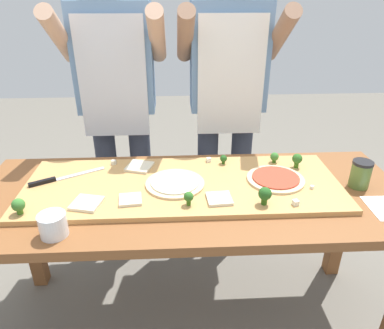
# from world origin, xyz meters

# --- Properties ---
(ground_plane) EXTENTS (8.00, 8.00, 0.00)m
(ground_plane) POSITION_xyz_m (0.00, 0.00, 0.00)
(ground_plane) COLOR #6B665B
(prep_table) EXTENTS (1.79, 0.71, 0.75)m
(prep_table) POSITION_xyz_m (0.00, 0.00, 0.65)
(prep_table) COLOR brown
(prep_table) RESTS_ON ground
(cutting_board) EXTENTS (1.32, 0.48, 0.02)m
(cutting_board) POSITION_xyz_m (-0.03, 0.04, 0.76)
(cutting_board) COLOR tan
(cutting_board) RESTS_ON prep_table
(chefs_knife) EXTENTS (0.29, 0.17, 0.02)m
(chefs_knife) POSITION_xyz_m (-0.57, 0.09, 0.77)
(chefs_knife) COLOR #B7BABF
(chefs_knife) RESTS_ON cutting_board
(pizza_whole_cheese_artichoke) EXTENTS (0.25, 0.25, 0.02)m
(pizza_whole_cheese_artichoke) POSITION_xyz_m (-0.07, 0.03, 0.78)
(pizza_whole_cheese_artichoke) COLOR beige
(pizza_whole_cheese_artichoke) RESTS_ON cutting_board
(pizza_whole_tomato_red) EXTENTS (0.24, 0.24, 0.02)m
(pizza_whole_tomato_red) POSITION_xyz_m (0.36, 0.04, 0.78)
(pizza_whole_tomato_red) COLOR beige
(pizza_whole_tomato_red) RESTS_ON cutting_board
(pizza_slice_far_right) EXTENTS (0.14, 0.14, 0.01)m
(pizza_slice_far_right) POSITION_xyz_m (-0.23, 0.19, 0.77)
(pizza_slice_far_right) COLOR beige
(pizza_slice_far_right) RESTS_ON cutting_board
(pizza_slice_near_right) EXTENTS (0.10, 0.10, 0.01)m
(pizza_slice_near_right) POSITION_xyz_m (0.10, -0.10, 0.77)
(pizza_slice_near_right) COLOR beige
(pizza_slice_near_right) RESTS_ON cutting_board
(pizza_slice_far_left) EXTENTS (0.13, 0.13, 0.01)m
(pizza_slice_far_left) POSITION_xyz_m (-0.40, -0.11, 0.77)
(pizza_slice_far_left) COLOR beige
(pizza_slice_far_left) RESTS_ON cutting_board
(pizza_slice_center) EXTENTS (0.09, 0.09, 0.01)m
(pizza_slice_center) POSITION_xyz_m (-0.24, -0.09, 0.77)
(pizza_slice_center) COLOR beige
(pizza_slice_center) RESTS_ON cutting_board
(broccoli_floret_back_mid) EXTENTS (0.05, 0.05, 0.07)m
(broccoli_floret_back_mid) POSITION_xyz_m (0.27, -0.14, 0.81)
(broccoli_floret_back_mid) COLOR #2C5915
(broccoli_floret_back_mid) RESTS_ON cutting_board
(broccoli_floret_center_right) EXTENTS (0.05, 0.05, 0.07)m
(broccoli_floret_center_right) POSITION_xyz_m (0.49, 0.15, 0.81)
(broccoli_floret_center_right) COLOR #366618
(broccoli_floret_center_right) RESTS_ON cutting_board
(broccoli_floret_center_left) EXTENTS (0.05, 0.05, 0.06)m
(broccoli_floret_center_left) POSITION_xyz_m (-0.63, -0.15, 0.80)
(broccoli_floret_center_left) COLOR #3F7220
(broccoli_floret_center_left) RESTS_ON cutting_board
(broccoli_floret_front_mid) EXTENTS (0.04, 0.04, 0.06)m
(broccoli_floret_front_mid) POSITION_xyz_m (-0.02, -0.13, 0.80)
(broccoli_floret_front_mid) COLOR #366618
(broccoli_floret_front_mid) RESTS_ON cutting_board
(broccoli_floret_back_left) EXTENTS (0.04, 0.04, 0.05)m
(broccoli_floret_back_left) POSITION_xyz_m (0.40, 0.21, 0.80)
(broccoli_floret_back_left) COLOR #3F7220
(broccoli_floret_back_left) RESTS_ON cutting_board
(broccoli_floret_front_left) EXTENTS (0.03, 0.03, 0.04)m
(broccoli_floret_front_left) POSITION_xyz_m (0.16, 0.21, 0.79)
(broccoli_floret_front_left) COLOR #2C5915
(broccoli_floret_front_left) RESTS_ON cutting_board
(cheese_crumble_a) EXTENTS (0.02, 0.02, 0.02)m
(cheese_crumble_a) POSITION_xyz_m (-0.35, 0.23, 0.78)
(cheese_crumble_a) COLOR silver
(cheese_crumble_a) RESTS_ON cutting_board
(cheese_crumble_b) EXTENTS (0.02, 0.02, 0.01)m
(cheese_crumble_b) POSITION_xyz_m (0.49, -0.03, 0.77)
(cheese_crumble_b) COLOR white
(cheese_crumble_b) RESTS_ON cutting_board
(cheese_crumble_c) EXTENTS (0.03, 0.03, 0.02)m
(cheese_crumble_c) POSITION_xyz_m (0.39, -0.15, 0.78)
(cheese_crumble_c) COLOR silver
(cheese_crumble_c) RESTS_ON cutting_board
(cheese_crumble_d) EXTENTS (0.02, 0.02, 0.02)m
(cheese_crumble_d) POSITION_xyz_m (0.09, 0.23, 0.78)
(cheese_crumble_d) COLOR white
(cheese_crumble_d) RESTS_ON cutting_board
(flour_cup) EXTENTS (0.09, 0.09, 0.08)m
(flour_cup) POSITION_xyz_m (-0.48, -0.26, 0.78)
(flour_cup) COLOR white
(flour_cup) RESTS_ON prep_table
(sauce_jar) EXTENTS (0.08, 0.08, 0.12)m
(sauce_jar) POSITION_xyz_m (0.71, 0.01, 0.81)
(sauce_jar) COLOR #517033
(sauce_jar) RESTS_ON prep_table
(cook_left) EXTENTS (0.54, 0.39, 1.67)m
(cook_left) POSITION_xyz_m (-0.37, 0.63, 1.00)
(cook_left) COLOR #333847
(cook_left) RESTS_ON ground
(cook_right) EXTENTS (0.54, 0.39, 1.67)m
(cook_right) POSITION_xyz_m (0.23, 0.63, 1.00)
(cook_right) COLOR #333847
(cook_right) RESTS_ON ground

